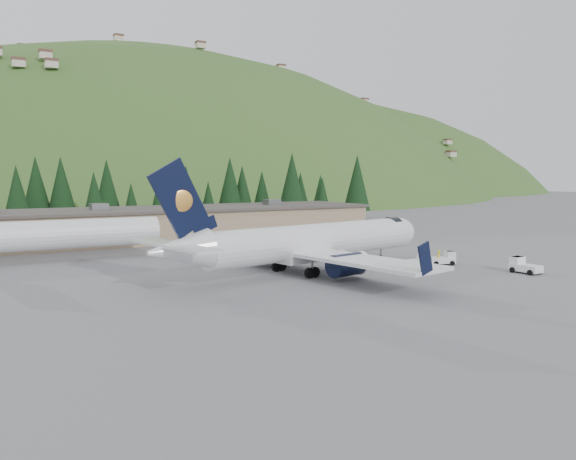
% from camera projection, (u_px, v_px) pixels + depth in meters
% --- Properties ---
extents(ground, '(600.00, 600.00, 0.00)m').
position_uv_depth(ground, '(315.00, 271.00, 60.92)').
color(ground, slate).
extents(airliner, '(35.91, 33.89, 11.95)m').
position_uv_depth(airliner, '(308.00, 243.00, 59.93)').
color(airliner, white).
rests_on(airliner, ground).
extents(second_airliner, '(27.50, 11.00, 10.05)m').
position_uv_depth(second_airliner, '(42.00, 234.00, 67.25)').
color(second_airliner, white).
rests_on(second_airliner, ground).
extents(baggage_tug_a, '(2.98, 1.92, 1.54)m').
position_uv_depth(baggage_tug_a, '(419.00, 261.00, 63.59)').
color(baggage_tug_a, white).
rests_on(baggage_tug_a, ground).
extents(baggage_tug_b, '(3.26, 2.58, 1.56)m').
position_uv_depth(baggage_tug_b, '(444.00, 259.00, 65.40)').
color(baggage_tug_b, white).
rests_on(baggage_tug_b, ground).
extents(baggage_tug_c, '(2.05, 3.22, 1.67)m').
position_uv_depth(baggage_tug_c, '(523.00, 266.00, 59.86)').
color(baggage_tug_c, white).
rests_on(baggage_tug_c, ground).
extents(terminal_building, '(71.00, 17.00, 6.10)m').
position_uv_depth(terminal_building, '(163.00, 223.00, 90.99)').
color(terminal_building, '#917859').
rests_on(terminal_building, ground).
extents(ramp_worker, '(0.78, 0.70, 1.78)m').
position_uv_depth(ramp_worker, '(438.00, 258.00, 64.93)').
color(ramp_worker, yellow).
rests_on(ramp_worker, ground).
extents(tree_line, '(113.00, 18.15, 14.23)m').
position_uv_depth(tree_line, '(122.00, 191.00, 110.59)').
color(tree_line, black).
rests_on(tree_line, ground).
extents(hills, '(614.00, 330.00, 300.00)m').
position_uv_depth(hills, '(178.00, 366.00, 274.42)').
color(hills, '#345621').
rests_on(hills, ground).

